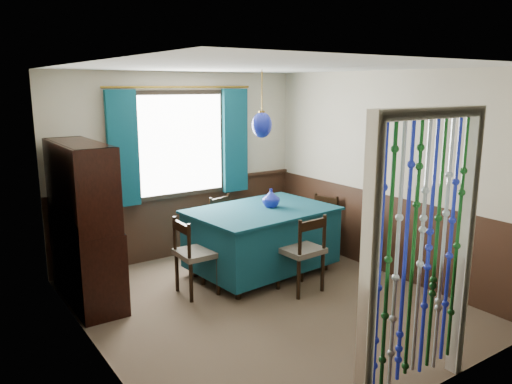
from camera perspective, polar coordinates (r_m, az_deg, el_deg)
floor at (r=5.56m, az=1.06°, el=-12.61°), size 4.00×4.00×0.00m
ceiling at (r=5.05m, az=1.18°, el=14.10°), size 4.00×4.00×0.00m
wall_back at (r=6.86m, az=-8.67°, el=2.97°), size 3.60×0.00×3.60m
wall_front at (r=3.77m, az=19.17°, el=-5.14°), size 3.60×0.00×3.60m
wall_left at (r=4.39m, az=-18.38°, el=-2.69°), size 0.00×4.00×4.00m
wall_right at (r=6.36m, az=14.43°, el=2.01°), size 0.00×4.00×4.00m
wainscot_back at (r=7.00m, az=-8.42°, el=-3.12°), size 3.60×0.00×3.60m
wainscot_front at (r=4.06m, az=18.24°, el=-15.27°), size 3.60×0.00×3.60m
wainscot_left at (r=4.64m, az=-17.57°, el=-11.67°), size 0.00×4.00×4.00m
wainscot_right at (r=6.52m, az=14.00°, el=-4.51°), size 0.00×4.00×4.00m
window at (r=6.77m, az=-8.56°, el=5.42°), size 1.32×0.12×1.42m
doorway at (r=3.87m, az=18.25°, el=-7.78°), size 1.16×0.12×2.18m
dining_table at (r=6.24m, az=0.64°, el=-5.12°), size 1.82×1.33×0.83m
chair_near at (r=5.72m, az=5.34°, el=-6.73°), size 0.47×0.45×0.91m
chair_far at (r=6.78m, az=-3.27°, el=-3.90°), size 0.52×0.50×0.86m
chair_left at (r=5.67m, az=-7.05°, el=-7.05°), size 0.42×0.44×0.89m
chair_right at (r=6.91m, az=7.36°, el=-3.72°), size 0.51×0.52×0.85m
sideboard at (r=5.74m, az=-18.95°, el=-5.99°), size 0.47×1.34×1.74m
pendant_lamp at (r=5.97m, az=0.67°, el=7.70°), size 0.25×0.25×0.79m
vase_table at (r=6.21m, az=1.72°, el=-0.78°), size 0.24×0.24×0.21m
bowl_shelf at (r=5.31m, az=-17.84°, el=-0.53°), size 0.20×0.20×0.05m
vase_sideboard at (r=5.90m, az=-19.31°, el=-1.98°), size 0.19×0.19×0.17m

